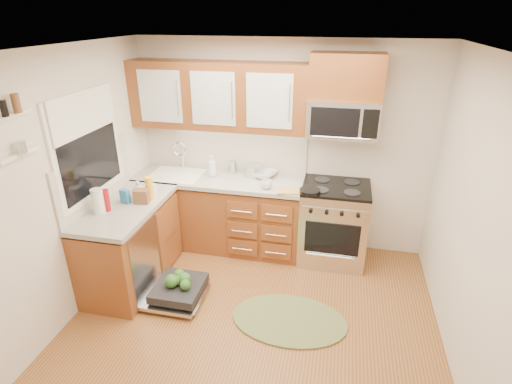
% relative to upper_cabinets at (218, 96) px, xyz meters
% --- Properties ---
extents(floor, '(3.50, 3.50, 0.00)m').
position_rel_upper_cabinets_xyz_m(floor, '(0.73, -1.57, -1.88)').
color(floor, brown).
rests_on(floor, ground).
extents(ceiling, '(3.50, 3.50, 0.00)m').
position_rel_upper_cabinets_xyz_m(ceiling, '(0.73, -1.57, 0.62)').
color(ceiling, white).
rests_on(ceiling, ground).
extents(wall_back, '(3.50, 0.04, 2.50)m').
position_rel_upper_cabinets_xyz_m(wall_back, '(0.73, 0.18, -0.62)').
color(wall_back, beige).
rests_on(wall_back, ground).
extents(wall_left, '(0.04, 3.50, 2.50)m').
position_rel_upper_cabinets_xyz_m(wall_left, '(-1.02, -1.57, -0.62)').
color(wall_left, beige).
rests_on(wall_left, ground).
extents(wall_right, '(0.04, 3.50, 2.50)m').
position_rel_upper_cabinets_xyz_m(wall_right, '(2.48, -1.57, -0.62)').
color(wall_right, beige).
rests_on(wall_right, ground).
extents(base_cabinet_back, '(2.05, 0.60, 0.85)m').
position_rel_upper_cabinets_xyz_m(base_cabinet_back, '(0.00, -0.12, -1.45)').
color(base_cabinet_back, brown).
rests_on(base_cabinet_back, ground).
extents(base_cabinet_left, '(0.60, 1.25, 0.85)m').
position_rel_upper_cabinets_xyz_m(base_cabinet_left, '(-0.72, -1.05, -1.45)').
color(base_cabinet_left, brown).
rests_on(base_cabinet_left, ground).
extents(countertop_back, '(2.07, 0.64, 0.05)m').
position_rel_upper_cabinets_xyz_m(countertop_back, '(0.00, -0.14, -0.97)').
color(countertop_back, '#ADA99E').
rests_on(countertop_back, base_cabinet_back).
extents(countertop_left, '(0.64, 1.27, 0.05)m').
position_rel_upper_cabinets_xyz_m(countertop_left, '(-0.71, -1.05, -0.97)').
color(countertop_left, '#ADA99E').
rests_on(countertop_left, base_cabinet_left).
extents(backsplash_back, '(2.05, 0.02, 0.57)m').
position_rel_upper_cabinets_xyz_m(backsplash_back, '(0.00, 0.16, -0.67)').
color(backsplash_back, beige).
rests_on(backsplash_back, ground).
extents(backsplash_left, '(0.02, 1.25, 0.57)m').
position_rel_upper_cabinets_xyz_m(backsplash_left, '(-1.01, -1.05, -0.67)').
color(backsplash_left, beige).
rests_on(backsplash_left, ground).
extents(upper_cabinets, '(2.05, 0.35, 0.75)m').
position_rel_upper_cabinets_xyz_m(upper_cabinets, '(0.00, 0.00, 0.00)').
color(upper_cabinets, brown).
rests_on(upper_cabinets, ground).
extents(cabinet_over_mw, '(0.76, 0.35, 0.47)m').
position_rel_upper_cabinets_xyz_m(cabinet_over_mw, '(1.41, 0.00, 0.26)').
color(cabinet_over_mw, brown).
rests_on(cabinet_over_mw, ground).
extents(range, '(0.76, 0.64, 0.95)m').
position_rel_upper_cabinets_xyz_m(range, '(1.41, -0.15, -1.40)').
color(range, silver).
rests_on(range, ground).
extents(microwave, '(0.76, 0.38, 0.40)m').
position_rel_upper_cabinets_xyz_m(microwave, '(1.41, -0.02, -0.18)').
color(microwave, silver).
rests_on(microwave, ground).
extents(sink, '(0.62, 0.50, 0.26)m').
position_rel_upper_cabinets_xyz_m(sink, '(-0.52, -0.16, -1.07)').
color(sink, white).
rests_on(sink, ground).
extents(dishwasher, '(0.70, 0.60, 0.20)m').
position_rel_upper_cabinets_xyz_m(dishwasher, '(-0.13, -1.27, -1.77)').
color(dishwasher, silver).
rests_on(dishwasher, ground).
extents(window, '(0.03, 1.05, 1.05)m').
position_rel_upper_cabinets_xyz_m(window, '(-1.01, -1.07, -0.32)').
color(window, white).
rests_on(window, ground).
extents(window_blind, '(0.02, 0.96, 0.40)m').
position_rel_upper_cabinets_xyz_m(window_blind, '(-0.98, -1.07, 0.00)').
color(window_blind, white).
rests_on(window_blind, ground).
extents(shelf_upper, '(0.04, 0.40, 0.03)m').
position_rel_upper_cabinets_xyz_m(shelf_upper, '(-0.99, -1.92, 0.17)').
color(shelf_upper, white).
rests_on(shelf_upper, ground).
extents(shelf_lower, '(0.04, 0.40, 0.03)m').
position_rel_upper_cabinets_xyz_m(shelf_lower, '(-0.99, -1.92, -0.12)').
color(shelf_lower, white).
rests_on(shelf_lower, ground).
extents(rug, '(1.26, 0.97, 0.02)m').
position_rel_upper_cabinets_xyz_m(rug, '(1.07, -1.35, -1.86)').
color(rug, olive).
rests_on(rug, ground).
extents(skillet, '(0.28, 0.28, 0.04)m').
position_rel_upper_cabinets_xyz_m(skillet, '(1.12, -0.40, -0.90)').
color(skillet, black).
rests_on(skillet, range).
extents(stock_pot, '(0.24, 0.24, 0.13)m').
position_rel_upper_cabinets_xyz_m(stock_pot, '(0.41, 0.03, -0.88)').
color(stock_pot, silver).
rests_on(stock_pot, countertop_back).
extents(cutting_board, '(0.31, 0.23, 0.02)m').
position_rel_upper_cabinets_xyz_m(cutting_board, '(0.91, -0.35, -0.94)').
color(cutting_board, '#A4824B').
rests_on(cutting_board, countertop_back).
extents(canister, '(0.11, 0.11, 0.16)m').
position_rel_upper_cabinets_xyz_m(canister, '(0.14, 0.05, -0.87)').
color(canister, silver).
rests_on(canister, countertop_back).
extents(paper_towel_roll, '(0.15, 0.15, 0.25)m').
position_rel_upper_cabinets_xyz_m(paper_towel_roll, '(-0.88, -1.25, -0.82)').
color(paper_towel_roll, white).
rests_on(paper_towel_roll, countertop_left).
extents(mustard_bottle, '(0.08, 0.08, 0.25)m').
position_rel_upper_cabinets_xyz_m(mustard_bottle, '(-0.52, -0.85, -0.83)').
color(mustard_bottle, yellow).
rests_on(mustard_bottle, countertop_left).
extents(red_bottle, '(0.08, 0.08, 0.23)m').
position_rel_upper_cabinets_xyz_m(red_bottle, '(-0.82, -1.20, -0.83)').
color(red_bottle, '#AA0E18').
rests_on(red_bottle, countertop_left).
extents(wooden_box, '(0.16, 0.12, 0.15)m').
position_rel_upper_cabinets_xyz_m(wooden_box, '(-0.57, -0.96, -0.88)').
color(wooden_box, brown).
rests_on(wooden_box, countertop_left).
extents(blue_carton, '(0.10, 0.07, 0.15)m').
position_rel_upper_cabinets_xyz_m(blue_carton, '(-0.73, -1.00, -0.88)').
color(blue_carton, '#2572B0').
rests_on(blue_carton, countertop_left).
extents(bowl_a, '(0.33, 0.33, 0.07)m').
position_rel_upper_cabinets_xyz_m(bowl_a, '(0.54, 0.03, -0.92)').
color(bowl_a, '#999999').
rests_on(bowl_a, countertop_back).
extents(bowl_b, '(0.27, 0.27, 0.08)m').
position_rel_upper_cabinets_xyz_m(bowl_b, '(0.52, -0.00, -0.91)').
color(bowl_b, '#999999').
rests_on(bowl_b, countertop_back).
extents(cup, '(0.15, 0.15, 0.10)m').
position_rel_upper_cabinets_xyz_m(cup, '(0.63, -0.32, -0.90)').
color(cup, '#999999').
rests_on(cup, countertop_back).
extents(soap_bottle_a, '(0.13, 0.13, 0.26)m').
position_rel_upper_cabinets_xyz_m(soap_bottle_a, '(-0.07, -0.10, -0.82)').
color(soap_bottle_a, '#999999').
rests_on(soap_bottle_a, countertop_back).
extents(soap_bottle_b, '(0.11, 0.11, 0.19)m').
position_rel_upper_cabinets_xyz_m(soap_bottle_b, '(-0.55, -0.76, -0.85)').
color(soap_bottle_b, '#999999').
rests_on(soap_bottle_b, countertop_left).
extents(soap_bottle_c, '(0.16, 0.16, 0.18)m').
position_rel_upper_cabinets_xyz_m(soap_bottle_c, '(-0.67, -0.83, -0.86)').
color(soap_bottle_c, '#999999').
rests_on(soap_bottle_c, countertop_left).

